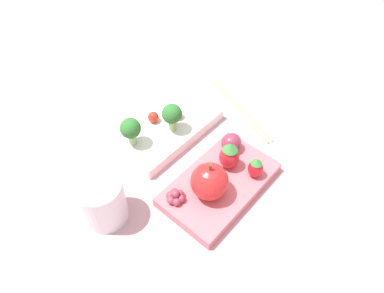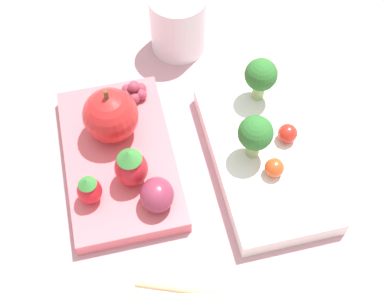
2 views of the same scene
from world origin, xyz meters
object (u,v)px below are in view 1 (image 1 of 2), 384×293
strawberry_0 (229,156)px  chopsticks_pair (240,108)px  cherry_tomato_1 (177,113)px  grape_cluster (175,197)px  bento_box_savoury (168,129)px  strawberry_1 (256,168)px  drinking_cup (103,202)px  cherry_tomato_0 (153,117)px  broccoli_floret_0 (131,129)px  plum (231,143)px  broccoli_floret_1 (172,115)px  bento_box_fruit (220,184)px  apple (209,181)px

strawberry_0 → chopsticks_pair: size_ratio=0.25×
cherry_tomato_1 → grape_cluster: size_ratio=0.65×
bento_box_savoury → strawberry_1: bearing=-79.1°
cherry_tomato_1 → strawberry_1: strawberry_1 is taller
strawberry_0 → drinking_cup: 0.21m
drinking_cup → cherry_tomato_0: bearing=31.3°
broccoli_floret_0 → strawberry_0: bearing=-57.7°
cherry_tomato_1 → plum: 0.12m
broccoli_floret_0 → broccoli_floret_1: (0.08, -0.02, 0.00)m
bento_box_fruit → drinking_cup: bearing=155.5°
strawberry_0 → drinking_cup: bearing=162.7°
bento_box_fruit → drinking_cup: drinking_cup is taller
drinking_cup → apple: bearing=-30.3°
apple → strawberry_1: apple is taller
plum → grape_cluster: size_ratio=1.18×
broccoli_floret_1 → strawberry_1: bearing=-78.4°
cherry_tomato_1 → cherry_tomato_0: bearing=151.5°
bento_box_savoury → apple: (-0.05, -0.16, 0.04)m
cherry_tomato_0 → strawberry_0: bearing=-79.5°
bento_box_fruit → grape_cluster: size_ratio=6.72×
broccoli_floret_0 → apple: 0.17m
broccoli_floret_1 → broccoli_floret_0: bearing=165.9°
grape_cluster → drinking_cup: size_ratio=0.40×
bento_box_fruit → broccoli_floret_1: broccoli_floret_1 is taller
grape_cluster → drinking_cup: (-0.09, 0.06, 0.01)m
bento_box_savoury → chopsticks_pair: bearing=-16.6°
cherry_tomato_1 → apple: apple is taller
cherry_tomato_0 → grape_cluster: bearing=-116.3°
bento_box_savoury → plum: size_ratio=5.87×
apple → plum: (0.09, 0.04, -0.01)m
strawberry_0 → strawberry_1: 0.05m
broccoli_floret_1 → cherry_tomato_0: size_ratio=2.67×
broccoli_floret_1 → drinking_cup: size_ratio=0.72×
bento_box_savoury → strawberry_0: 0.15m
cherry_tomato_1 → strawberry_0: size_ratio=0.39×
apple → drinking_cup: size_ratio=0.89×
broccoli_floret_1 → plum: (0.05, -0.10, -0.02)m
bento_box_fruit → plum: plum is taller
strawberry_1 → apple: bearing=163.3°
broccoli_floret_0 → strawberry_1: (0.11, -0.19, -0.02)m
broccoli_floret_1 → apple: bearing=-107.4°
strawberry_0 → broccoli_floret_1: bearing=97.6°
broccoli_floret_0 → cherry_tomato_1: 0.11m
plum → broccoli_floret_0: bearing=134.9°
cherry_tomato_0 → chopsticks_pair: (0.17, -0.07, -0.03)m
bento_box_fruit → apple: bearing=-171.6°
cherry_tomato_0 → drinking_cup: (-0.17, -0.10, 0.01)m
bento_box_fruit → plum: size_ratio=5.71×
drinking_cup → chopsticks_pair: size_ratio=0.38×
drinking_cup → chopsticks_pair: (0.34, 0.03, -0.04)m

